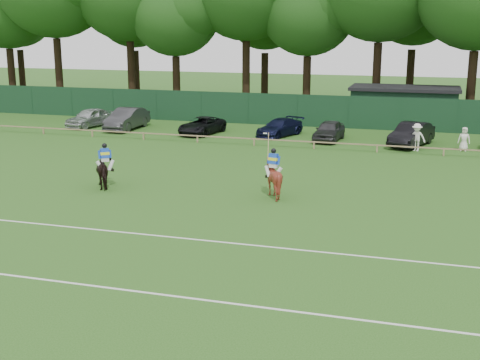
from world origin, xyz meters
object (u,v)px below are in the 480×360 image
at_px(spectator_left, 417,137).
at_px(sedan_grey, 127,119).
at_px(suv_black, 202,126).
at_px(hatch_grey, 329,131).
at_px(horse_dark, 106,171).
at_px(spectator_right, 464,139).
at_px(estate_black, 411,134).
at_px(horse_chestnut, 273,178).
at_px(utility_shed, 404,106).
at_px(sedan_silver, 90,118).
at_px(sedan_navy, 280,127).

bearing_deg(spectator_left, sedan_grey, -171.15).
distance_m(suv_black, hatch_grey, 9.34).
relative_size(horse_dark, sedan_grey, 0.40).
relative_size(sedan_grey, spectator_right, 3.21).
bearing_deg(estate_black, horse_dark, -113.40).
relative_size(horse_chestnut, spectator_right, 1.16).
distance_m(sedan_grey, utility_shed, 21.76).
distance_m(spectator_right, utility_shed, 10.83).
bearing_deg(horse_dark, horse_chestnut, 147.65).
height_order(horse_chestnut, utility_shed, utility_shed).
xyz_separation_m(horse_dark, sedan_silver, (-10.38, 16.81, -0.09)).
xyz_separation_m(horse_dark, hatch_grey, (8.48, 16.08, -0.13)).
bearing_deg(utility_shed, sedan_silver, -161.13).
xyz_separation_m(horse_dark, sedan_navy, (4.80, 16.94, -0.21)).
distance_m(sedan_navy, hatch_grey, 3.78).
height_order(spectator_right, utility_shed, utility_shed).
distance_m(suv_black, spectator_left, 15.38).
xyz_separation_m(horse_chestnut, sedan_silver, (-18.69, 16.18, -0.15)).
height_order(sedan_silver, estate_black, estate_black).
bearing_deg(sedan_grey, spectator_left, -6.78).
xyz_separation_m(horse_dark, spectator_right, (17.26, 14.88, -0.06)).
height_order(suv_black, spectator_left, spectator_left).
bearing_deg(horse_chestnut, sedan_silver, -28.45).
bearing_deg(horse_chestnut, utility_shed, -88.63).
bearing_deg(sedan_grey, estate_black, -2.42).
relative_size(hatch_grey, utility_shed, 0.48).
relative_size(sedan_navy, spectator_left, 2.43).
bearing_deg(spectator_left, sedan_silver, -170.80).
xyz_separation_m(sedan_silver, suv_black, (9.53, -0.64, -0.12)).
relative_size(horse_dark, hatch_grey, 0.48).
bearing_deg(horse_dark, utility_shed, -154.42).
distance_m(sedan_grey, sedan_navy, 11.88).
height_order(hatch_grey, spectator_left, spectator_left).
distance_m(suv_black, utility_shed, 16.39).
distance_m(sedan_navy, spectator_left, 10.02).
distance_m(sedan_silver, spectator_left, 24.92).
bearing_deg(estate_black, horse_chestnut, -92.33).
bearing_deg(suv_black, estate_black, 8.21).
bearing_deg(utility_shed, estate_black, -84.06).
height_order(sedan_grey, hatch_grey, sedan_grey).
xyz_separation_m(horse_chestnut, suv_black, (-9.16, 15.54, -0.27)).
distance_m(horse_chestnut, spectator_left, 14.69).
bearing_deg(suv_black, horse_chestnut, -49.32).
xyz_separation_m(sedan_navy, utility_shed, (8.24, 7.88, 0.92)).
bearing_deg(sedan_navy, utility_shed, 65.63).
bearing_deg(sedan_grey, hatch_grey, -1.78).
bearing_deg(utility_shed, hatch_grey, -117.56).
height_order(estate_black, spectator_right, estate_black).
relative_size(hatch_grey, spectator_left, 2.31).
height_order(sedan_silver, utility_shed, utility_shed).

